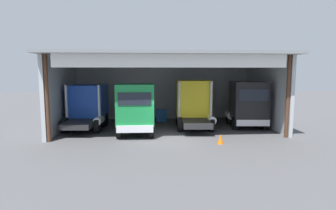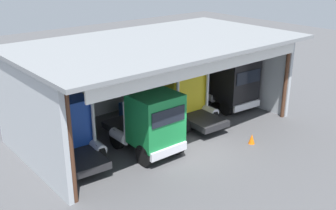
{
  "view_description": "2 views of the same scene",
  "coord_description": "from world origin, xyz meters",
  "px_view_note": "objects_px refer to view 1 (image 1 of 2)",
  "views": [
    {
      "loc": [
        -1.54,
        -17.14,
        4.32
      ],
      "look_at": [
        0.0,
        2.84,
        1.84
      ],
      "focal_mm": 30.31,
      "sensor_mm": 36.0,
      "label": 1
    },
    {
      "loc": [
        -13.86,
        -13.67,
        9.97
      ],
      "look_at": [
        0.0,
        2.84,
        1.84
      ],
      "focal_mm": 43.09,
      "sensor_mm": 36.0,
      "label": 2
    }
  ],
  "objects_px": {
    "truck_blue_center_bay": "(87,106)",
    "tool_cart": "(161,115)",
    "truck_green_yard_outside": "(135,109)",
    "truck_yellow_right_bay": "(194,103)",
    "traffic_cone": "(220,139)",
    "oil_drum": "(160,115)",
    "truck_black_center_left_bay": "(247,103)"
  },
  "relations": [
    {
      "from": "truck_green_yard_outside",
      "to": "truck_yellow_right_bay",
      "type": "relative_size",
      "value": 0.99
    },
    {
      "from": "truck_blue_center_bay",
      "to": "truck_yellow_right_bay",
      "type": "bearing_deg",
      "value": 4.1
    },
    {
      "from": "tool_cart",
      "to": "truck_yellow_right_bay",
      "type": "bearing_deg",
      "value": -48.7
    },
    {
      "from": "oil_drum",
      "to": "tool_cart",
      "type": "distance_m",
      "value": 0.29
    },
    {
      "from": "truck_black_center_left_bay",
      "to": "oil_drum",
      "type": "distance_m",
      "value": 7.41
    },
    {
      "from": "truck_green_yard_outside",
      "to": "truck_yellow_right_bay",
      "type": "height_order",
      "value": "truck_yellow_right_bay"
    },
    {
      "from": "truck_green_yard_outside",
      "to": "oil_drum",
      "type": "distance_m",
      "value": 5.81
    },
    {
      "from": "truck_green_yard_outside",
      "to": "truck_black_center_left_bay",
      "type": "xyz_separation_m",
      "value": [
        8.25,
        1.77,
        0.09
      ]
    },
    {
      "from": "truck_yellow_right_bay",
      "to": "truck_black_center_left_bay",
      "type": "height_order",
      "value": "truck_yellow_right_bay"
    },
    {
      "from": "tool_cart",
      "to": "truck_green_yard_outside",
      "type": "bearing_deg",
      "value": -111.43
    },
    {
      "from": "oil_drum",
      "to": "tool_cart",
      "type": "bearing_deg",
      "value": -74.33
    },
    {
      "from": "truck_black_center_left_bay",
      "to": "tool_cart",
      "type": "distance_m",
      "value": 7.2
    },
    {
      "from": "truck_green_yard_outside",
      "to": "truck_yellow_right_bay",
      "type": "xyz_separation_m",
      "value": [
        4.31,
        2.41,
        0.11
      ]
    },
    {
      "from": "truck_yellow_right_bay",
      "to": "oil_drum",
      "type": "xyz_separation_m",
      "value": [
        -2.4,
        2.92,
        -1.42
      ]
    },
    {
      "from": "truck_green_yard_outside",
      "to": "traffic_cone",
      "type": "bearing_deg",
      "value": 153.07
    },
    {
      "from": "traffic_cone",
      "to": "truck_yellow_right_bay",
      "type": "bearing_deg",
      "value": 98.44
    },
    {
      "from": "truck_yellow_right_bay",
      "to": "traffic_cone",
      "type": "distance_m",
      "value": 5.35
    },
    {
      "from": "truck_blue_center_bay",
      "to": "tool_cart",
      "type": "height_order",
      "value": "truck_blue_center_bay"
    },
    {
      "from": "truck_blue_center_bay",
      "to": "oil_drum",
      "type": "xyz_separation_m",
      "value": [
        5.52,
        2.9,
        -1.27
      ]
    },
    {
      "from": "truck_yellow_right_bay",
      "to": "traffic_cone",
      "type": "xyz_separation_m",
      "value": [
        0.75,
        -5.05,
        -1.58
      ]
    },
    {
      "from": "traffic_cone",
      "to": "oil_drum",
      "type": "bearing_deg",
      "value": 111.57
    },
    {
      "from": "truck_green_yard_outside",
      "to": "traffic_cone",
      "type": "xyz_separation_m",
      "value": [
        5.06,
        -2.65,
        -1.47
      ]
    },
    {
      "from": "truck_black_center_left_bay",
      "to": "truck_green_yard_outside",
      "type": "bearing_deg",
      "value": 16.58
    },
    {
      "from": "truck_blue_center_bay",
      "to": "truck_black_center_left_bay",
      "type": "xyz_separation_m",
      "value": [
        11.87,
        -0.66,
        0.13
      ]
    },
    {
      "from": "truck_yellow_right_bay",
      "to": "oil_drum",
      "type": "distance_m",
      "value": 4.04
    },
    {
      "from": "truck_blue_center_bay",
      "to": "truck_black_center_left_bay",
      "type": "bearing_deg",
      "value": 1.06
    },
    {
      "from": "tool_cart",
      "to": "traffic_cone",
      "type": "height_order",
      "value": "tool_cart"
    },
    {
      "from": "truck_black_center_left_bay",
      "to": "tool_cart",
      "type": "height_order",
      "value": "truck_black_center_left_bay"
    },
    {
      "from": "oil_drum",
      "to": "tool_cart",
      "type": "height_order",
      "value": "tool_cart"
    },
    {
      "from": "truck_green_yard_outside",
      "to": "truck_black_center_left_bay",
      "type": "height_order",
      "value": "truck_black_center_left_bay"
    },
    {
      "from": "oil_drum",
      "to": "traffic_cone",
      "type": "relative_size",
      "value": 1.58
    },
    {
      "from": "oil_drum",
      "to": "truck_black_center_left_bay",
      "type": "bearing_deg",
      "value": -29.32
    }
  ]
}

